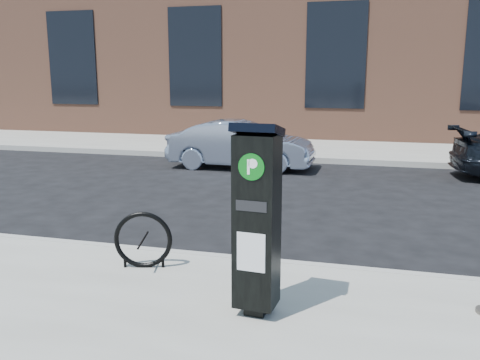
% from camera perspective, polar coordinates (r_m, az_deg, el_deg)
% --- Properties ---
extents(ground, '(120.00, 120.00, 0.00)m').
position_cam_1_polar(ground, '(6.36, 1.48, -10.00)').
color(ground, black).
rests_on(ground, ground).
extents(sidewalk_far, '(60.00, 12.00, 0.15)m').
position_cam_1_polar(sidewalk_far, '(19.94, 10.82, 4.90)').
color(sidewalk_far, gray).
rests_on(sidewalk_far, ground).
extents(curb_near, '(60.00, 0.12, 0.16)m').
position_cam_1_polar(curb_near, '(6.32, 1.44, -9.44)').
color(curb_near, '#9E9B93').
rests_on(curb_near, ground).
extents(curb_far, '(60.00, 0.12, 0.16)m').
position_cam_1_polar(curb_far, '(14.03, 9.05, 2.18)').
color(curb_far, '#9E9B93').
rests_on(curb_far, ground).
extents(building, '(28.00, 10.05, 8.25)m').
position_cam_1_polar(building, '(22.87, 11.79, 15.93)').
color(building, brown).
rests_on(building, ground).
extents(parking_kiosk, '(0.44, 0.40, 1.80)m').
position_cam_1_polar(parking_kiosk, '(4.62, 1.90, -4.35)').
color(parking_kiosk, black).
rests_on(parking_kiosk, sidewalk_near).
extents(bike_rack, '(0.67, 0.22, 0.68)m').
position_cam_1_polar(bike_rack, '(6.02, -10.82, -6.66)').
color(bike_rack, black).
rests_on(bike_rack, sidewalk_near).
extents(car_silver, '(3.70, 1.31, 1.22)m').
position_cam_1_polar(car_silver, '(13.03, 0.10, 3.98)').
color(car_silver, '#818DA5').
rests_on(car_silver, ground).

